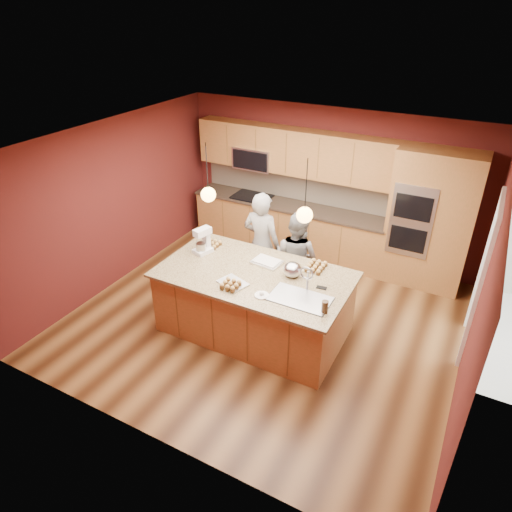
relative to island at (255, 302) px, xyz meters
The scene contains 24 objects.
floor 0.58m from the island, 88.08° to the left, with size 5.50×5.50×0.00m, color #3F2210.
ceiling 2.22m from the island, 88.08° to the left, with size 5.50×5.50×0.00m, color white.
wall_back 2.92m from the island, 89.80° to the left, with size 5.50×5.50×0.00m, color #4F1816.
wall_front 2.36m from the island, 89.74° to the right, with size 5.50×5.50×0.00m, color #4F1816.
wall_left 2.89m from the island, behind, with size 5.00×5.00×0.00m, color #4F1816.
wall_right 2.90m from the island, ahead, with size 5.00×5.00×0.00m, color #4F1816.
cabinet_run 2.68m from the island, 104.75° to the left, with size 3.74×0.64×2.30m.
oven_column 3.18m from the island, 53.33° to the left, with size 1.30×0.62×2.30m.
doorway_trim 3.00m from the island, 21.83° to the left, with size 0.08×1.11×2.20m, color white, non-canonical shape.
pendant_left 1.66m from the island, behind, with size 0.20×0.20×0.80m.
pendant_right 1.65m from the island, ahead, with size 0.20×0.20×0.80m.
island is the anchor object (origin of this frame).
person_left 1.14m from the island, 112.58° to the left, with size 0.63×0.41×1.73m, color black.
person_right 1.05m from the island, 79.31° to the left, with size 0.74×0.58×1.53m, color slate.
stand_mixer 1.18m from the island, 169.33° to the left, with size 0.27×0.32×0.38m.
sheet_cake 0.60m from the island, 87.38° to the left, with size 0.44×0.34×0.05m.
cooling_rack 0.62m from the island, 112.16° to the right, with size 0.38×0.27×0.02m, color silver.
mixing_bowl 0.77m from the island, 21.46° to the left, with size 0.25×0.25×0.22m, color silver.
plate 0.72m from the island, 52.80° to the right, with size 0.19×0.19×0.01m, color white.
tumbler 1.33m from the island, 18.31° to the right, with size 0.08×0.08×0.16m, color #352212.
phone 1.06m from the island, ahead, with size 0.14×0.07×0.01m, color black.
cupcakes_left 1.15m from the island, 157.02° to the left, with size 0.25×0.25×0.07m, color tan, non-canonical shape.
cupcakes_rack 0.71m from the island, 104.53° to the right, with size 0.25×0.25×0.07m, color tan, non-canonical shape.
cupcakes_right 1.00m from the island, 36.71° to the left, with size 0.26×0.34×0.08m, color tan, non-canonical shape.
Camera 1 is at (2.50, -4.98, 4.28)m, focal length 32.00 mm.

